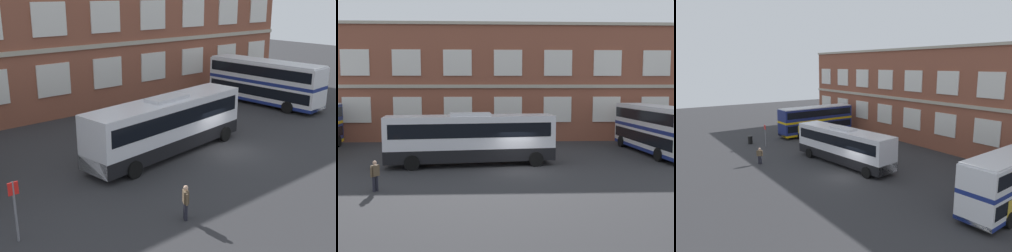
# 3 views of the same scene
# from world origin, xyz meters

# --- Properties ---
(ground_plane) EXTENTS (120.00, 120.00, 0.00)m
(ground_plane) POSITION_xyz_m (0.00, 2.00, 0.00)
(ground_plane) COLOR #2B2B2D
(brick_terminal_building) EXTENTS (50.83, 8.19, 12.09)m
(brick_terminal_building) POSITION_xyz_m (-2.66, 17.98, 5.90)
(brick_terminal_building) COLOR brown
(brick_terminal_building) RESTS_ON ground
(double_decker_middle) EXTENTS (3.40, 11.14, 4.07)m
(double_decker_middle) POSITION_xyz_m (11.89, 6.23, 2.15)
(double_decker_middle) COLOR silver
(double_decker_middle) RESTS_ON ground
(touring_coach) EXTENTS (12.22, 4.04, 3.80)m
(touring_coach) POSITION_xyz_m (-3.36, 2.12, 1.91)
(touring_coach) COLOR silver
(touring_coach) RESTS_ON ground
(waiting_passenger) EXTENTS (0.42, 0.60, 1.70)m
(waiting_passenger) POSITION_xyz_m (-8.20, -4.90, 0.93)
(waiting_passenger) COLOR black
(waiting_passenger) RESTS_ON ground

